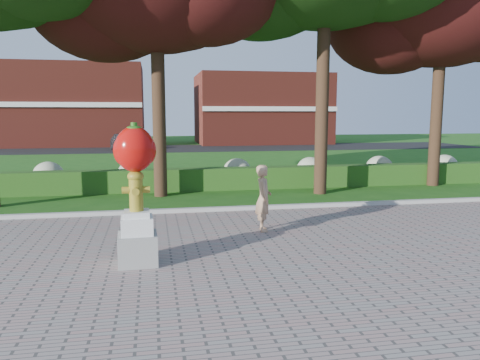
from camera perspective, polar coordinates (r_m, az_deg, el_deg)
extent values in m
plane|color=#1D5114|center=(10.50, 2.09, -7.21)|extent=(100.00, 100.00, 0.00)
cube|color=gray|center=(6.86, 9.72, -15.63)|extent=(40.00, 14.00, 0.04)
cube|color=#ADADA5|center=(13.35, -0.74, -3.56)|extent=(40.00, 0.18, 0.15)
cube|color=#164413|center=(17.19, -3.03, 0.15)|extent=(24.00, 0.70, 0.80)
ellipsoid|color=#A0A27C|center=(18.41, -22.32, 0.55)|extent=(1.10, 1.10, 0.99)
ellipsoid|color=#A0A27C|center=(18.03, -12.95, 0.80)|extent=(1.10, 1.10, 0.99)
ellipsoid|color=#A0A27C|center=(18.30, -0.34, 1.11)|extent=(1.10, 1.10, 0.99)
ellipsoid|color=#A0A27C|center=(19.06, 8.57, 1.30)|extent=(1.10, 1.10, 0.99)
ellipsoid|color=#A0A27C|center=(20.25, 16.62, 1.45)|extent=(1.10, 1.10, 0.99)
ellipsoid|color=#A0A27C|center=(21.78, 23.66, 1.55)|extent=(1.10, 1.10, 0.99)
cube|color=black|center=(38.05, -7.22, 3.85)|extent=(50.00, 8.00, 0.02)
cube|color=maroon|center=(44.57, -20.87, 8.49)|extent=(14.00, 8.00, 7.00)
cube|color=maroon|center=(45.06, 2.56, 8.61)|extent=(12.00, 8.00, 6.40)
cylinder|color=black|center=(15.88, -9.88, 9.08)|extent=(0.44, 0.44, 6.16)
cylinder|color=black|center=(16.44, 10.02, 11.00)|extent=(0.44, 0.44, 7.28)
cylinder|color=black|center=(19.59, 22.87, 7.95)|extent=(0.44, 0.44, 5.88)
ellipsoid|color=black|center=(19.82, 18.03, 17.96)|extent=(5.04, 5.04, 4.03)
cube|color=gray|center=(8.83, -12.35, -8.19)|extent=(0.72, 0.72, 0.56)
cube|color=silver|center=(8.72, -12.43, -5.42)|extent=(0.58, 0.58, 0.32)
cube|color=silver|center=(8.67, -12.48, -4.05)|extent=(0.47, 0.47, 0.11)
cylinder|color=olive|center=(8.60, -12.55, -1.63)|extent=(0.25, 0.25, 0.63)
ellipsoid|color=olive|center=(8.56, -12.61, 0.45)|extent=(0.29, 0.29, 0.20)
cylinder|color=olive|center=(8.60, -13.76, -1.21)|extent=(0.14, 0.12, 0.12)
cylinder|color=olive|center=(8.59, -11.36, -1.15)|extent=(0.14, 0.12, 0.12)
cylinder|color=olive|center=(8.43, -12.60, -1.36)|extent=(0.14, 0.14, 0.14)
cylinder|color=olive|center=(8.55, -12.63, 1.05)|extent=(0.09, 0.09, 0.06)
ellipsoid|color=#B50D09|center=(8.51, -12.71, 3.69)|extent=(0.71, 0.63, 0.82)
ellipsoid|color=#B50D09|center=(8.52, -14.07, 3.50)|extent=(0.35, 0.35, 0.52)
ellipsoid|color=#B50D09|center=(8.51, -11.34, 3.57)|extent=(0.35, 0.35, 0.52)
cylinder|color=#286316|center=(8.49, -12.80, 6.41)|extent=(0.11, 0.11, 0.14)
ellipsoid|color=#286316|center=(8.49, -12.79, 6.19)|extent=(0.27, 0.27, 0.09)
imported|color=tan|center=(10.93, 2.87, -2.20)|extent=(0.43, 0.60, 1.56)
imported|color=#43464B|center=(36.86, -14.12, 4.60)|extent=(2.33, 4.20, 1.35)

